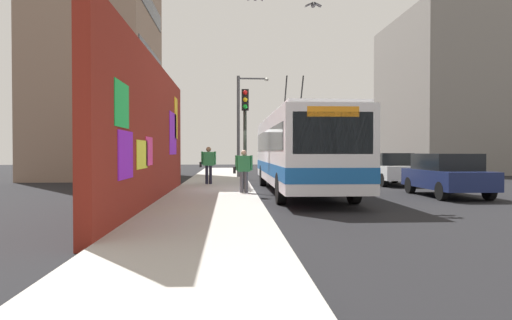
{
  "coord_description": "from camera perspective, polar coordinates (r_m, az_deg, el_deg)",
  "views": [
    {
      "loc": [
        -18.59,
        0.96,
        1.66
      ],
      "look_at": [
        1.4,
        -0.18,
        1.29
      ],
      "focal_mm": 32.32,
      "sensor_mm": 36.0,
      "label": 1
    }
  ],
  "objects": [
    {
      "name": "parked_car_navy",
      "position": [
        18.32,
        22.51,
        -1.6
      ],
      "size": [
        4.1,
        1.87,
        1.58
      ],
      "color": "navy",
      "rests_on": "ground_plane"
    },
    {
      "name": "ground_plane",
      "position": [
        18.69,
        -0.3,
        -4.03
      ],
      "size": [
        80.0,
        80.0,
        0.0
      ],
      "primitive_type": "plane",
      "color": "black"
    },
    {
      "name": "parked_car_red",
      "position": [
        35.15,
        9.82,
        -0.3
      ],
      "size": [
        4.74,
        1.74,
        1.58
      ],
      "color": "#B21E19",
      "rests_on": "ground_plane"
    },
    {
      "name": "city_bus",
      "position": [
        18.43,
        5.35,
        1.29
      ],
      "size": [
        12.14,
        2.61,
        4.88
      ],
      "color": "silver",
      "rests_on": "ground_plane"
    },
    {
      "name": "building_far_left",
      "position": [
        31.3,
        -18.82,
        10.8
      ],
      "size": [
        9.4,
        6.51,
        13.96
      ],
      "color": "gray",
      "rests_on": "ground_plane"
    },
    {
      "name": "street_lamp",
      "position": [
        27.4,
        -1.7,
        5.21
      ],
      "size": [
        0.44,
        1.91,
        5.98
      ],
      "color": "#4C4C51",
      "rests_on": "sidewalk_slab"
    },
    {
      "name": "pedestrian_at_curb",
      "position": [
        16.85,
        -1.54,
        -0.99
      ],
      "size": [
        0.22,
        0.72,
        1.56
      ],
      "color": "#595960",
      "rests_on": "sidewalk_slab"
    },
    {
      "name": "parked_car_white",
      "position": [
        23.9,
        16.2,
        -0.96
      ],
      "size": [
        4.27,
        1.76,
        1.58
      ],
      "color": "white",
      "rests_on": "ground_plane"
    },
    {
      "name": "parked_car_black",
      "position": [
        29.37,
        12.46,
        -0.57
      ],
      "size": [
        4.7,
        1.87,
        1.58
      ],
      "color": "black",
      "rests_on": "ground_plane"
    },
    {
      "name": "sidewalk_slab",
      "position": [
        18.66,
        -5.23,
        -3.81
      ],
      "size": [
        48.0,
        3.2,
        0.15
      ],
      "primitive_type": "cube",
      "color": "#ADA8A0",
      "rests_on": "ground_plane"
    },
    {
      "name": "traffic_light",
      "position": [
        18.47,
        -1.37,
        4.78
      ],
      "size": [
        0.49,
        0.28,
        4.01
      ],
      "color": "#2D382D",
      "rests_on": "sidewalk_slab"
    },
    {
      "name": "building_far_right",
      "position": [
        40.71,
        23.15,
        7.36
      ],
      "size": [
        12.07,
        9.13,
        12.36
      ],
      "color": "gray",
      "rests_on": "ground_plane"
    },
    {
      "name": "pedestrian_midblock",
      "position": [
        21.47,
        -5.91,
        -0.26
      ],
      "size": [
        0.23,
        0.76,
        1.72
      ],
      "color": "#1E1E2D",
      "rests_on": "sidewalk_slab"
    },
    {
      "name": "graffiti_wall",
      "position": [
        14.56,
        -12.72,
        3.28
      ],
      "size": [
        13.52,
        0.32,
        4.46
      ],
      "color": "maroon",
      "rests_on": "ground_plane"
    }
  ]
}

